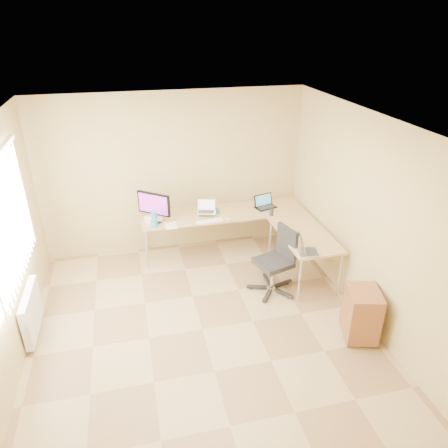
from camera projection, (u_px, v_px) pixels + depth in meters
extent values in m
plane|color=tan|center=(202.00, 329.00, 5.31)|extent=(4.50, 4.50, 0.00)
plane|color=white|center=(196.00, 125.00, 4.14)|extent=(4.50, 4.50, 0.00)
plane|color=tan|center=(174.00, 174.00, 6.68)|extent=(4.50, 0.00, 4.50)
plane|color=tan|center=(262.00, 399.00, 2.77)|extent=(4.50, 0.00, 4.50)
plane|color=tan|center=(366.00, 221.00, 5.16)|extent=(0.00, 4.50, 4.50)
cube|color=tan|center=(224.00, 232.00, 6.90)|extent=(2.65, 0.70, 0.73)
cube|color=tan|center=(303.00, 255.00, 6.24)|extent=(0.70, 1.30, 0.73)
cube|color=black|center=(154.00, 207.00, 6.33)|extent=(0.55, 0.48, 0.47)
cube|color=#1D6659|center=(210.00, 210.00, 6.75)|extent=(0.26, 0.33, 0.05)
cube|color=silver|center=(206.00, 207.00, 6.57)|extent=(0.35, 0.31, 0.19)
cube|color=black|center=(266.00, 202.00, 6.85)|extent=(0.39, 0.33, 0.21)
cube|color=white|center=(210.00, 221.00, 6.42)|extent=(0.43, 0.16, 0.02)
ellipsoid|color=white|center=(228.00, 219.00, 6.48)|extent=(0.10, 0.07, 0.03)
imported|color=silver|center=(161.00, 218.00, 6.41)|extent=(0.14, 0.14, 0.10)
cylinder|color=silver|center=(199.00, 215.00, 6.62)|extent=(0.14, 0.14, 0.03)
cylinder|color=#307EC0|center=(155.00, 219.00, 6.18)|extent=(0.11, 0.11, 0.29)
cube|color=white|center=(171.00, 225.00, 6.30)|extent=(0.20, 0.27, 0.01)
cube|color=white|center=(154.00, 219.00, 6.42)|extent=(0.28, 0.25, 0.08)
cylinder|color=white|center=(152.00, 207.00, 6.62)|extent=(0.25, 0.25, 0.26)
cylinder|color=#272626|center=(271.00, 212.00, 6.60)|extent=(0.07, 0.07, 0.11)
cube|color=silver|center=(310.00, 245.00, 5.54)|extent=(0.39, 0.34, 0.23)
cube|color=black|center=(273.00, 261.00, 5.85)|extent=(0.73, 0.73, 0.97)
cube|color=brown|center=(361.00, 313.00, 5.03)|extent=(0.48, 0.54, 0.63)
cube|color=white|center=(32.00, 312.00, 5.07)|extent=(0.09, 0.80, 0.55)
cube|color=white|center=(7.00, 224.00, 4.53)|extent=(0.10, 1.80, 1.40)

